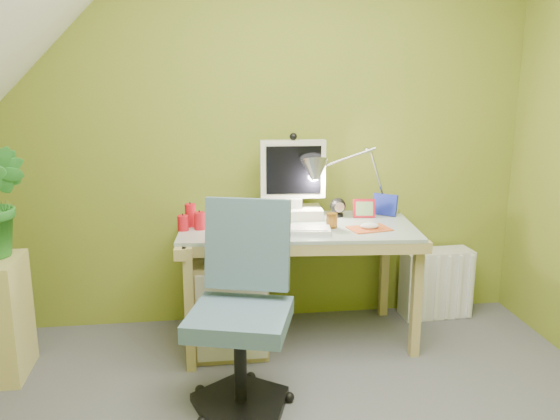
{
  "coord_description": "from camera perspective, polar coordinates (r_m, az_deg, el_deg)",
  "views": [
    {
      "loc": [
        -0.4,
        -1.97,
        1.57
      ],
      "look_at": [
        0.0,
        1.0,
        0.85
      ],
      "focal_mm": 38.0,
      "sensor_mm": 36.0,
      "label": 1
    }
  ],
  "objects": [
    {
      "name": "photo_frame_red",
      "position": [
        3.55,
        8.09,
        0.17
      ],
      "size": [
        0.13,
        0.04,
        0.11
      ],
      "primitive_type": "cube",
      "rotation": [
        0.0,
        0.0,
        -0.13
      ],
      "color": "red",
      "rests_on": "desk"
    },
    {
      "name": "mouse",
      "position": [
        3.31,
        8.61,
        -1.53
      ],
      "size": [
        0.12,
        0.09,
        0.04
      ],
      "primitive_type": "ellipsoid",
      "rotation": [
        0.0,
        0.0,
        -0.24
      ],
      "color": "white",
      "rests_on": "mousepad"
    },
    {
      "name": "photo_frame_green",
      "position": [
        3.44,
        -5.26,
        -0.18
      ],
      "size": [
        0.13,
        0.06,
        0.11
      ],
      "primitive_type": "cube",
      "rotation": [
        0.0,
        0.0,
        0.32
      ],
      "color": "#A7B97F",
      "rests_on": "desk"
    },
    {
      "name": "monitor",
      "position": [
        3.48,
        1.24,
        3.48
      ],
      "size": [
        0.39,
        0.24,
        0.52
      ],
      "primitive_type": null,
      "rotation": [
        0.0,
        0.0,
        -0.04
      ],
      "color": "silver",
      "rests_on": "desk"
    },
    {
      "name": "photo_frame_blue",
      "position": [
        3.62,
        10.06,
        0.52
      ],
      "size": [
        0.13,
        0.11,
        0.13
      ],
      "primitive_type": "cube",
      "rotation": [
        0.0,
        0.0,
        -0.65
      ],
      "color": "navy",
      "rests_on": "desk"
    },
    {
      "name": "speaker_left",
      "position": [
        3.47,
        -3.14,
        0.03
      ],
      "size": [
        0.11,
        0.11,
        0.12
      ],
      "primitive_type": null,
      "rotation": [
        0.0,
        0.0,
        -0.08
      ],
      "color": "black",
      "rests_on": "desk"
    },
    {
      "name": "speaker_right",
      "position": [
        3.55,
        5.59,
        0.25
      ],
      "size": [
        0.11,
        0.11,
        0.11
      ],
      "primitive_type": null,
      "rotation": [
        0.0,
        0.0,
        0.16
      ],
      "color": "black",
      "rests_on": "desk"
    },
    {
      "name": "side_ledge",
      "position": [
        3.42,
        -25.29,
        -9.38
      ],
      "size": [
        0.23,
        0.36,
        0.63
      ],
      "primitive_type": "cube",
      "color": "tan",
      "rests_on": "floor"
    },
    {
      "name": "desk_lamp",
      "position": [
        3.57,
        8.43,
        4.23
      ],
      "size": [
        0.6,
        0.35,
        0.6
      ],
      "primitive_type": null,
      "rotation": [
        0.0,
        0.0,
        -0.2
      ],
      "color": "silver",
      "rests_on": "desk"
    },
    {
      "name": "candle_cluster",
      "position": [
        3.31,
        -8.63,
        -0.67
      ],
      "size": [
        0.17,
        0.15,
        0.13
      ],
      "primitive_type": null,
      "rotation": [
        0.0,
        0.0,
        0.01
      ],
      "color": "red",
      "rests_on": "desk"
    },
    {
      "name": "task_chair",
      "position": [
        2.77,
        -3.92,
        -10.21
      ],
      "size": [
        0.63,
        0.63,
        0.92
      ],
      "primitive_type": null,
      "rotation": [
        0.0,
        0.0,
        -0.29
      ],
      "color": "#466173",
      "rests_on": "floor"
    },
    {
      "name": "keyboard",
      "position": [
        3.21,
        0.69,
        -1.94
      ],
      "size": [
        0.48,
        0.22,
        0.02
      ],
      "primitive_type": "cube",
      "rotation": [
        0.0,
        0.0,
        -0.15
      ],
      "color": "silver",
      "rests_on": "desk"
    },
    {
      "name": "radiator",
      "position": [
        3.97,
        14.78,
        -6.81
      ],
      "size": [
        0.45,
        0.2,
        0.44
      ],
      "primitive_type": "cube",
      "rotation": [
        0.0,
        0.0,
        0.06
      ],
      "color": "silver",
      "rests_on": "floor"
    },
    {
      "name": "desk",
      "position": [
        3.47,
        1.66,
        -7.07
      ],
      "size": [
        1.36,
        0.76,
        0.7
      ],
      "primitive_type": null,
      "rotation": [
        0.0,
        0.0,
        -0.08
      ],
      "color": "tan",
      "rests_on": "floor"
    },
    {
      "name": "mousepad",
      "position": [
        3.31,
        8.6,
        -1.78
      ],
      "size": [
        0.25,
        0.2,
        0.01
      ],
      "primitive_type": "cube",
      "rotation": [
        0.0,
        0.0,
        0.2
      ],
      "color": "#BB4A1D",
      "rests_on": "desk"
    },
    {
      "name": "wall_back",
      "position": [
        3.61,
        -1.29,
        7.63
      ],
      "size": [
        3.2,
        0.01,
        2.4
      ],
      "primitive_type": "cube",
      "color": "olive",
      "rests_on": "floor"
    },
    {
      "name": "amber_tumbler",
      "position": [
        3.31,
        5.01,
        -1.01
      ],
      "size": [
        0.08,
        0.08,
        0.08
      ],
      "primitive_type": "cylinder",
      "rotation": [
        0.0,
        0.0,
        -0.22
      ],
      "color": "#8A5114",
      "rests_on": "desk"
    }
  ]
}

